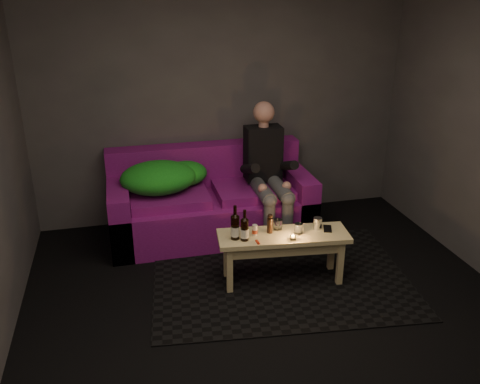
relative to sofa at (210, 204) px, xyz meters
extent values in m
plane|color=black|center=(0.23, -1.82, -0.32)|extent=(4.50, 4.50, 0.00)
plane|color=#434143|center=(0.23, 0.43, 0.98)|extent=(4.00, 0.00, 4.00)
cube|color=black|center=(0.44, -1.05, -0.31)|extent=(2.42, 1.88, 0.01)
cube|color=#770F6A|center=(0.00, -0.05, -0.10)|extent=(2.05, 0.92, 0.43)
cube|color=#770F6A|center=(0.00, 0.30, 0.34)|extent=(2.05, 0.23, 0.45)
cube|color=#770F6A|center=(-0.92, -0.05, 0.00)|extent=(0.21, 0.92, 0.64)
cube|color=#770F6A|center=(0.92, -0.05, 0.00)|extent=(0.21, 0.92, 0.64)
cube|color=#770F6A|center=(-0.43, -0.10, 0.15)|extent=(0.77, 0.62, 0.10)
cube|color=#770F6A|center=(0.43, -0.10, 0.15)|extent=(0.77, 0.62, 0.10)
ellipsoid|color=#17811A|center=(-0.52, -0.05, 0.36)|extent=(0.74, 0.57, 0.31)
ellipsoid|color=#17811A|center=(-0.24, 0.09, 0.33)|extent=(0.45, 0.37, 0.25)
ellipsoid|color=#17811A|center=(-0.75, 0.07, 0.29)|extent=(0.33, 0.27, 0.16)
cube|color=black|center=(0.57, 0.00, 0.51)|extent=(0.37, 0.23, 0.56)
sphere|color=tan|center=(0.57, 0.00, 0.94)|extent=(0.22, 0.22, 0.22)
cylinder|color=#494B53|center=(0.47, -0.32, 0.22)|extent=(0.14, 0.51, 0.14)
cylinder|color=#494B53|center=(0.66, -0.32, 0.22)|extent=(0.14, 0.51, 0.14)
cylinder|color=#494B53|center=(0.47, -0.56, -0.06)|extent=(0.11, 0.11, 0.52)
cylinder|color=#494B53|center=(0.66, -0.56, -0.06)|extent=(0.11, 0.11, 0.52)
cube|color=black|center=(0.47, -0.62, -0.29)|extent=(0.09, 0.23, 0.06)
cube|color=black|center=(0.66, -0.62, -0.29)|extent=(0.09, 0.23, 0.06)
cube|color=#D2B77B|center=(0.44, -1.10, 0.12)|extent=(1.16, 0.48, 0.04)
cube|color=#D2B77B|center=(0.44, -1.10, 0.05)|extent=(1.01, 0.38, 0.10)
cube|color=#D2B77B|center=(-0.06, -1.18, -0.11)|extent=(0.06, 0.06, 0.42)
cube|color=#D2B77B|center=(-0.03, -0.92, -0.11)|extent=(0.06, 0.06, 0.42)
cube|color=#D2B77B|center=(0.90, -1.28, -0.11)|extent=(0.06, 0.06, 0.42)
cube|color=#D2B77B|center=(0.93, -1.03, -0.11)|extent=(0.06, 0.06, 0.42)
cylinder|color=black|center=(0.01, -1.09, 0.24)|extent=(0.07, 0.07, 0.21)
cylinder|color=white|center=(0.01, -1.09, 0.21)|extent=(0.08, 0.08, 0.09)
cone|color=black|center=(0.01, -1.09, 0.36)|extent=(0.07, 0.07, 0.03)
cylinder|color=black|center=(0.01, -1.09, 0.40)|extent=(0.03, 0.03, 0.10)
cylinder|color=black|center=(0.08, -1.13, 0.23)|extent=(0.07, 0.07, 0.19)
cylinder|color=white|center=(0.08, -1.13, 0.21)|extent=(0.07, 0.07, 0.08)
cone|color=black|center=(0.08, -1.13, 0.34)|extent=(0.07, 0.07, 0.03)
cylinder|color=black|center=(0.08, -1.13, 0.37)|extent=(0.03, 0.03, 0.09)
cylinder|color=silver|center=(0.19, -1.06, 0.19)|extent=(0.05, 0.05, 0.09)
cylinder|color=black|center=(0.33, -1.05, 0.21)|extent=(0.06, 0.06, 0.13)
cylinder|color=white|center=(0.42, -1.00, 0.19)|extent=(0.10, 0.10, 0.09)
cylinder|color=white|center=(0.48, -1.22, 0.16)|extent=(0.05, 0.05, 0.04)
sphere|color=orange|center=(0.48, -1.22, 0.17)|extent=(0.02, 0.02, 0.02)
cylinder|color=white|center=(0.56, -1.12, 0.19)|extent=(0.09, 0.09, 0.09)
cylinder|color=silver|center=(0.75, -1.08, 0.19)|extent=(0.10, 0.10, 0.11)
cube|color=black|center=(0.84, -1.11, 0.15)|extent=(0.11, 0.16, 0.01)
cube|color=red|center=(0.18, -1.20, 0.15)|extent=(0.02, 0.07, 0.01)
camera|label=1|loc=(-0.85, -4.79, 2.13)|focal=38.00mm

